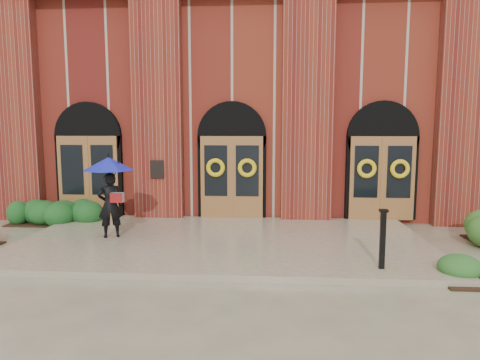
{
  "coord_description": "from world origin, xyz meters",
  "views": [
    {
      "loc": [
        1.13,
        -10.2,
        2.9
      ],
      "look_at": [
        0.37,
        1.0,
        1.53
      ],
      "focal_mm": 32.0,
      "sensor_mm": 36.0,
      "label": 1
    }
  ],
  "objects": [
    {
      "name": "metal_post",
      "position": [
        3.36,
        -1.89,
        0.77
      ],
      "size": [
        0.17,
        0.17,
        1.18
      ],
      "rotation": [
        0.0,
        0.0,
        -0.07
      ],
      "color": "black",
      "rests_on": "landing"
    },
    {
      "name": "man_with_umbrella",
      "position": [
        -2.85,
        0.14,
        1.57
      ],
      "size": [
        1.68,
        1.68,
        2.03
      ],
      "rotation": [
        0.0,
        0.0,
        3.57
      ],
      "color": "black",
      "rests_on": "landing"
    },
    {
      "name": "church_building",
      "position": [
        0.0,
        8.78,
        3.5
      ],
      "size": [
        16.2,
        12.53,
        7.0
      ],
      "color": "maroon",
      "rests_on": "ground"
    },
    {
      "name": "landing",
      "position": [
        0.0,
        0.15,
        0.07
      ],
      "size": [
        10.0,
        5.3,
        0.15
      ],
      "primitive_type": "cube",
      "color": "tan",
      "rests_on": "ground"
    },
    {
      "name": "hedge_wall_left",
      "position": [
        -5.2,
        2.2,
        0.34
      ],
      "size": [
        2.69,
        1.07,
        0.69
      ],
      "primitive_type": "ellipsoid",
      "color": "#174719",
      "rests_on": "ground"
    },
    {
      "name": "ground",
      "position": [
        0.0,
        0.0,
        0.0
      ],
      "size": [
        90.0,
        90.0,
        0.0
      ],
      "primitive_type": "plane",
      "color": "gray",
      "rests_on": "ground"
    },
    {
      "name": "hedge_front_right",
      "position": [
        5.1,
        -2.0,
        0.23
      ],
      "size": [
        1.28,
        1.1,
        0.45
      ],
      "primitive_type": "ellipsoid",
      "color": "#26561F",
      "rests_on": "ground"
    }
  ]
}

